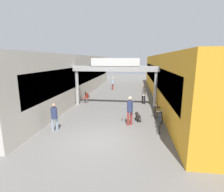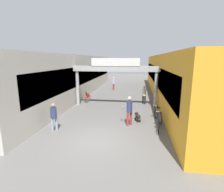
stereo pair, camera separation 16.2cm
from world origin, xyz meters
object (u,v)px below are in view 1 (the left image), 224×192
(pedestrian_with_dog, at_px, (130,109))
(pedestrian_carrying_crate, at_px, (144,94))
(bicycle_blue_nearest, at_px, (160,122))
(bollard_post_metal, at_px, (123,114))
(pedestrian_elderly_walking, at_px, (113,83))
(pedestrian_companion, at_px, (54,115))
(cafe_chair_red_nearer, at_px, (86,97))
(bicycle_orange_second, at_px, (158,114))
(dog_on_leash, at_px, (138,116))
(cafe_chair_wood_farther, at_px, (87,95))

(pedestrian_with_dog, distance_m, pedestrian_carrying_crate, 5.56)
(bicycle_blue_nearest, relative_size, bollard_post_metal, 1.61)
(pedestrian_elderly_walking, bearing_deg, pedestrian_carrying_crate, -61.55)
(pedestrian_companion, relative_size, cafe_chair_red_nearer, 1.79)
(pedestrian_with_dog, height_order, pedestrian_companion, pedestrian_with_dog)
(bicycle_orange_second, distance_m, cafe_chair_red_nearer, 7.20)
(pedestrian_carrying_crate, distance_m, bollard_post_metal, 5.18)
(pedestrian_carrying_crate, relative_size, dog_on_leash, 2.11)
(bollard_post_metal, bearing_deg, pedestrian_carrying_crate, 73.44)
(bicycle_orange_second, height_order, cafe_chair_red_nearer, bicycle_orange_second)
(pedestrian_carrying_crate, distance_m, cafe_chair_red_nearer, 5.26)
(pedestrian_elderly_walking, bearing_deg, pedestrian_companion, -95.93)
(pedestrian_companion, distance_m, bicycle_orange_second, 6.48)
(pedestrian_with_dog, xyz_separation_m, pedestrian_companion, (-4.14, -1.44, -0.14))
(dog_on_leash, bearing_deg, bollard_post_metal, -161.66)
(pedestrian_companion, height_order, cafe_chair_wood_farther, pedestrian_companion)
(pedestrian_companion, distance_m, pedestrian_elderly_walking, 13.90)
(pedestrian_elderly_walking, xyz_separation_m, bicycle_blue_nearest, (4.44, -12.77, -0.51))
(pedestrian_companion, relative_size, bicycle_blue_nearest, 0.95)
(pedestrian_with_dog, relative_size, pedestrian_companion, 1.13)
(dog_on_leash, height_order, cafe_chair_red_nearer, cafe_chair_red_nearer)
(cafe_chair_red_nearer, bearing_deg, pedestrian_elderly_walking, 78.65)
(dog_on_leash, distance_m, cafe_chair_red_nearer, 6.33)
(pedestrian_companion, xyz_separation_m, bicycle_orange_second, (5.95, 2.51, -0.47))
(pedestrian_elderly_walking, bearing_deg, cafe_chair_wood_farther, -104.12)
(bicycle_orange_second, bearing_deg, pedestrian_elderly_walking, 111.74)
(dog_on_leash, height_order, bicycle_orange_second, bicycle_orange_second)
(pedestrian_carrying_crate, distance_m, cafe_chair_wood_farther, 5.43)
(bicycle_blue_nearest, relative_size, bicycle_orange_second, 1.00)
(pedestrian_carrying_crate, distance_m, bicycle_orange_second, 4.48)
(pedestrian_companion, bearing_deg, cafe_chair_red_nearer, 90.29)
(pedestrian_with_dog, relative_size, cafe_chair_wood_farther, 2.03)
(pedestrian_carrying_crate, bearing_deg, bollard_post_metal, -106.56)
(bollard_post_metal, xyz_separation_m, cafe_chair_wood_farther, (-3.93, 5.35, 0.01))
(pedestrian_companion, height_order, pedestrian_carrying_crate, pedestrian_carrying_crate)
(cafe_chair_wood_farther, bearing_deg, pedestrian_carrying_crate, -4.17)
(pedestrian_companion, distance_m, pedestrian_carrying_crate, 8.63)
(pedestrian_elderly_walking, bearing_deg, pedestrian_with_dog, -77.68)
(bicycle_orange_second, height_order, bollard_post_metal, bollard_post_metal)
(bollard_post_metal, bearing_deg, dog_on_leash, 18.34)
(bicycle_blue_nearest, bearing_deg, pedestrian_with_dog, 167.83)
(dog_on_leash, bearing_deg, pedestrian_carrying_crate, 83.32)
(pedestrian_carrying_crate, bearing_deg, pedestrian_elderly_walking, 118.45)
(pedestrian_companion, xyz_separation_m, bicycle_blue_nearest, (5.88, 1.06, -0.47))
(dog_on_leash, height_order, bollard_post_metal, bollard_post_metal)
(bollard_post_metal, relative_size, cafe_chair_wood_farther, 1.17)
(bicycle_blue_nearest, distance_m, cafe_chair_red_nearer, 8.04)
(pedestrian_with_dog, distance_m, cafe_chair_wood_farther, 7.31)
(pedestrian_elderly_walking, height_order, cafe_chair_wood_farther, pedestrian_elderly_walking)
(cafe_chair_red_nearer, distance_m, cafe_chair_wood_farther, 0.81)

